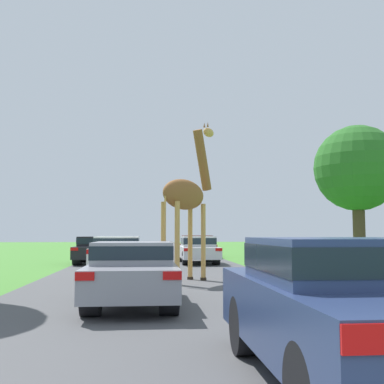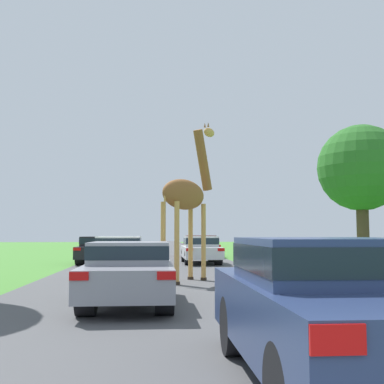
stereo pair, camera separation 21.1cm
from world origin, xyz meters
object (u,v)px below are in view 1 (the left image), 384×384
at_px(tree_left_edge, 357,169).
at_px(car_queue_left, 97,249).
at_px(car_lead_maroon, 343,305).
at_px(giraffe_near_road, 187,195).
at_px(car_rear_follower, 197,245).
at_px(car_verge_right, 198,249).
at_px(car_far_ahead, 133,271).
at_px(car_queue_right, 117,252).

bearing_deg(tree_left_edge, car_queue_left, -176.37).
bearing_deg(car_queue_left, tree_left_edge, 3.63).
bearing_deg(car_lead_maroon, tree_left_edge, 65.13).
distance_m(giraffe_near_road, car_lead_maroon, 10.23).
height_order(car_rear_follower, tree_left_edge, tree_left_edge).
xyz_separation_m(car_lead_maroon, car_rear_follower, (1.13, 24.95, -0.05)).
height_order(car_verge_right, tree_left_edge, tree_left_edge).
bearing_deg(car_verge_right, car_far_ahead, -101.53).
bearing_deg(car_far_ahead, giraffe_near_road, 72.53).
relative_size(car_lead_maroon, car_verge_right, 0.93).
xyz_separation_m(car_verge_right, tree_left_edge, (8.68, 1.14, 4.17)).
xyz_separation_m(giraffe_near_road, car_queue_right, (-2.36, 4.43, -1.90)).
relative_size(giraffe_near_road, car_far_ahead, 1.29).
xyz_separation_m(car_far_ahead, car_rear_follower, (3.33, 19.67, 0.02)).
xyz_separation_m(car_queue_right, car_rear_follower, (4.20, 10.49, -0.01)).
height_order(car_queue_left, car_far_ahead, car_queue_left).
bearing_deg(car_verge_right, car_queue_right, -130.16).
relative_size(car_verge_right, tree_left_edge, 0.61).
bearing_deg(car_rear_follower, car_queue_left, -132.74).
relative_size(car_lead_maroon, tree_left_edge, 0.57).
bearing_deg(car_rear_follower, car_far_ahead, -99.62).
distance_m(car_lead_maroon, car_queue_left, 19.52).
distance_m(car_queue_left, car_verge_right, 4.89).
bearing_deg(car_far_ahead, tree_left_edge, 51.97).
distance_m(giraffe_near_road, car_queue_left, 9.89).
bearing_deg(car_rear_follower, tree_left_edge, -32.02).
relative_size(car_queue_left, car_far_ahead, 1.01).
xyz_separation_m(car_queue_left, car_verge_right, (4.88, -0.28, 0.01)).
distance_m(giraffe_near_road, car_far_ahead, 5.34).
relative_size(car_queue_right, tree_left_edge, 0.62).
bearing_deg(car_lead_maroon, giraffe_near_road, 94.04).
bearing_deg(giraffe_near_road, car_rear_follower, 119.65).
height_order(car_queue_left, tree_left_edge, tree_left_edge).
xyz_separation_m(car_far_ahead, car_verge_right, (2.75, 13.46, 0.01)).
bearing_deg(car_lead_maroon, car_queue_left, 102.85).
bearing_deg(tree_left_edge, car_lead_maroon, -114.87).
height_order(giraffe_near_road, car_queue_right, giraffe_near_road).
relative_size(car_queue_left, car_rear_follower, 0.94).
bearing_deg(car_queue_right, car_rear_follower, 68.16).
bearing_deg(car_queue_left, giraffe_near_road, -68.01).
distance_m(car_queue_right, car_queue_left, 4.74).
relative_size(car_queue_left, tree_left_edge, 0.55).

